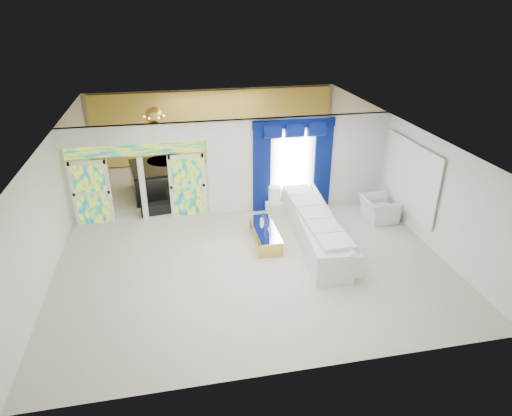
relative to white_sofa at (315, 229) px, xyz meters
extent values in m
plane|color=#B7AF9E|center=(-1.93, 1.46, -0.42)|extent=(12.00, 12.00, 0.00)
cube|color=white|center=(0.22, 2.46, 1.08)|extent=(5.70, 0.18, 3.00)
cube|color=white|center=(-4.78, 2.46, 2.31)|extent=(4.30, 0.18, 0.55)
cube|color=#994C3F|center=(-6.20, 2.46, 0.58)|extent=(0.95, 0.04, 2.00)
cube|color=#994C3F|center=(-3.35, 2.46, 0.58)|extent=(0.95, 0.04, 2.00)
cube|color=#994C3F|center=(-4.78, 2.46, 1.83)|extent=(4.00, 0.05, 0.35)
cube|color=white|center=(-0.03, 2.36, 1.03)|extent=(1.00, 0.02, 2.30)
cube|color=#031549|center=(-1.03, 2.33, 0.98)|extent=(0.55, 0.10, 2.80)
cube|color=#031549|center=(0.97, 2.33, 0.98)|extent=(0.55, 0.10, 2.80)
cube|color=#031549|center=(-0.03, 2.33, 2.40)|extent=(2.60, 0.12, 0.25)
cube|color=white|center=(3.01, 0.46, 1.13)|extent=(0.04, 2.70, 1.90)
cube|color=gold|center=(-1.93, 7.36, 1.08)|extent=(9.70, 0.12, 2.90)
cube|color=silver|center=(0.00, 0.00, 0.00)|extent=(1.31, 4.44, 0.83)
cube|color=gold|center=(-1.35, 0.30, -0.22)|extent=(0.75, 1.85, 0.40)
cube|color=silver|center=(-0.40, 1.96, -0.23)|extent=(1.15, 0.47, 0.37)
cylinder|color=white|center=(-0.70, 1.96, 0.25)|extent=(0.36, 0.36, 0.58)
imported|color=silver|center=(2.41, 0.99, -0.06)|extent=(0.97, 1.11, 0.71)
cube|color=black|center=(-4.39, 4.38, 0.10)|extent=(1.83, 2.24, 1.03)
cube|color=black|center=(-4.39, 2.78, -0.25)|extent=(1.03, 0.52, 0.33)
cube|color=tan|center=(-6.58, 4.64, 0.00)|extent=(0.65, 0.61, 0.83)
sphere|color=gold|center=(-4.23, 4.86, 2.23)|extent=(0.60, 0.60, 0.60)
cylinder|color=#162E99|center=(-1.29, 0.82, 0.08)|extent=(0.08, 0.08, 0.18)
cylinder|color=#161F98|center=(-1.33, 0.35, 0.13)|extent=(0.08, 0.08, 0.29)
cylinder|color=white|center=(-1.38, 0.65, 0.04)|extent=(0.11, 0.11, 0.12)
cylinder|color=white|center=(-1.28, 0.05, 0.06)|extent=(0.10, 0.10, 0.14)
cylinder|color=navy|center=(-1.42, -0.29, 0.08)|extent=(0.09, 0.09, 0.20)
camera|label=1|loc=(-3.77, -10.42, 5.89)|focal=31.12mm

